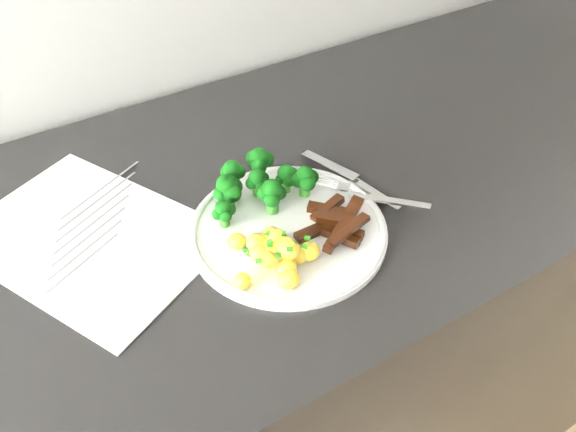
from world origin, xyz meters
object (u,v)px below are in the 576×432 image
(potatoes, at_px, (277,252))
(beef_strips, at_px, (337,223))
(recipe_paper, at_px, (90,237))
(fork, at_px, (373,196))
(plate, at_px, (288,229))
(broccoli, at_px, (259,182))
(knife, at_px, (362,186))
(counter, at_px, (242,390))

(potatoes, height_order, beef_strips, potatoes)
(recipe_paper, xyz_separation_m, fork, (0.34, -0.14, 0.02))
(plate, xyz_separation_m, beef_strips, (0.05, -0.03, 0.01))
(broccoli, distance_m, knife, 0.15)
(plate, distance_m, broccoli, 0.07)
(broccoli, height_order, knife, broccoli)
(counter, bearing_deg, fork, -28.68)
(counter, bearing_deg, broccoli, -19.96)
(broccoli, relative_size, fork, 1.13)
(potatoes, xyz_separation_m, knife, (0.17, 0.06, -0.02))
(plate, height_order, beef_strips, beef_strips)
(broccoli, xyz_separation_m, beef_strips, (0.06, -0.10, -0.02))
(beef_strips, bearing_deg, broccoli, 119.44)
(recipe_paper, height_order, plate, plate)
(counter, xyz_separation_m, plate, (0.05, -0.08, 0.46))
(broccoli, height_order, potatoes, broccoli)
(beef_strips, bearing_deg, knife, 33.06)
(potatoes, height_order, fork, potatoes)
(counter, bearing_deg, recipe_paper, 166.38)
(plate, height_order, fork, fork)
(counter, xyz_separation_m, fork, (0.17, -0.10, 0.47))
(plate, distance_m, potatoes, 0.06)
(plate, height_order, broccoli, broccoli)
(plate, xyz_separation_m, broccoli, (-0.00, 0.07, 0.03))
(plate, bearing_deg, fork, -6.07)
(recipe_paper, xyz_separation_m, plate, (0.22, -0.12, 0.01))
(broccoli, distance_m, potatoes, 0.11)
(plate, bearing_deg, recipe_paper, 150.67)
(beef_strips, bearing_deg, counter, 131.54)
(recipe_paper, bearing_deg, fork, -21.66)
(potatoes, relative_size, fork, 0.84)
(recipe_paper, bearing_deg, knife, -16.58)
(plate, distance_m, beef_strips, 0.06)
(plate, relative_size, broccoli, 1.64)
(recipe_paper, xyz_separation_m, potatoes, (0.18, -0.16, 0.02))
(broccoli, height_order, beef_strips, broccoli)
(counter, distance_m, knife, 0.50)
(recipe_paper, bearing_deg, counter, -13.62)
(counter, height_order, broccoli, broccoli)
(counter, distance_m, fork, 0.51)
(recipe_paper, height_order, beef_strips, beef_strips)
(beef_strips, distance_m, knife, 0.10)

